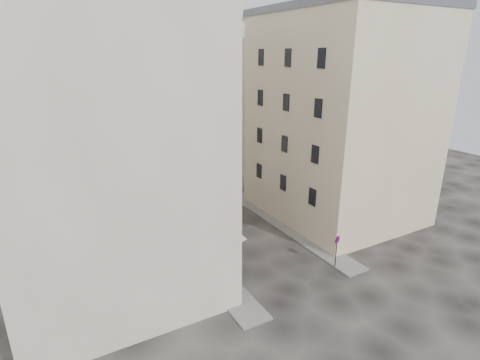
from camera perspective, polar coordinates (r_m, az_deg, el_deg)
ground at (r=29.94m, az=3.13°, el=-10.97°), size 90.00×90.00×0.00m
sidewalk_left at (r=31.30m, az=-7.96°, el=-9.60°), size 2.00×22.00×0.12m
sidewalk_right at (r=34.38m, az=6.86°, el=-6.84°), size 2.00×18.00×0.12m
building_left at (r=25.55m, az=-20.86°, el=7.34°), size 12.20×16.20×20.60m
building_right at (r=35.75m, az=14.90°, el=9.25°), size 12.20×14.20×18.60m
building_back at (r=43.28m, az=-11.57°, el=11.05°), size 18.20×10.20×18.60m
cafe_storefront at (r=28.04m, az=-5.49°, el=-8.85°), size 1.74×7.30×3.50m
stone_steps at (r=39.92m, az=-6.51°, el=-2.57°), size 9.00×3.15×0.80m
bollard_near at (r=27.52m, az=-1.59°, el=-12.56°), size 0.12×0.12×0.98m
bollard_mid at (r=30.27m, az=-4.71°, el=-9.52°), size 0.12×0.12×0.98m
bollard_far at (r=33.15m, az=-7.25°, el=-6.97°), size 0.12×0.12×0.98m
no_parking_sign at (r=27.94m, az=14.53°, el=-9.63°), size 0.58×0.17×2.58m
bistro_table_a at (r=27.04m, az=-1.78°, el=-13.28°), size 1.35×0.63×0.95m
bistro_table_b at (r=27.63m, az=-1.28°, el=-12.55°), size 1.31×0.62×0.92m
bistro_table_c at (r=29.27m, az=-4.23°, el=-10.78°), size 1.18×0.55×0.83m
bistro_table_d at (r=30.44m, az=-3.76°, el=-9.40°), size 1.35×0.63×0.95m
bistro_table_e at (r=31.43m, az=-6.17°, el=-8.56°), size 1.30×0.61×0.91m
pedestrian at (r=29.80m, az=-4.27°, el=-9.37°), size 0.70×0.60×1.62m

